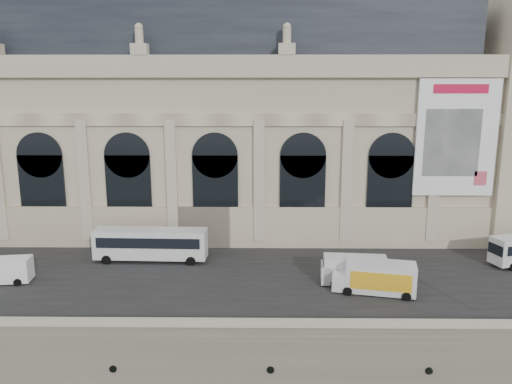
% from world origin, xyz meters
% --- Properties ---
extents(quay, '(160.00, 70.00, 6.00)m').
position_xyz_m(quay, '(0.00, 35.00, 3.00)').
color(quay, gray).
rests_on(quay, ground).
extents(street, '(160.00, 24.00, 0.06)m').
position_xyz_m(street, '(0.00, 14.00, 6.03)').
color(street, '#2D2D2D').
rests_on(street, quay).
extents(parapet, '(160.00, 1.40, 1.21)m').
position_xyz_m(parapet, '(0.00, 0.60, 6.62)').
color(parapet, gray).
rests_on(parapet, quay).
extents(museum, '(69.00, 18.70, 29.10)m').
position_xyz_m(museum, '(-5.98, 30.86, 19.72)').
color(museum, '#C4B497').
rests_on(museum, quay).
extents(bus_left, '(12.23, 3.15, 3.58)m').
position_xyz_m(bus_left, '(-10.71, 17.23, 8.01)').
color(bus_left, silver).
rests_on(bus_left, quay).
extents(van_c, '(6.37, 2.98, 2.76)m').
position_xyz_m(van_c, '(9.87, 10.99, 7.41)').
color(van_c, silver).
rests_on(van_c, quay).
extents(box_truck, '(7.74, 3.89, 2.99)m').
position_xyz_m(box_truck, '(11.78, 8.89, 7.50)').
color(box_truck, silver).
rests_on(box_truck, quay).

